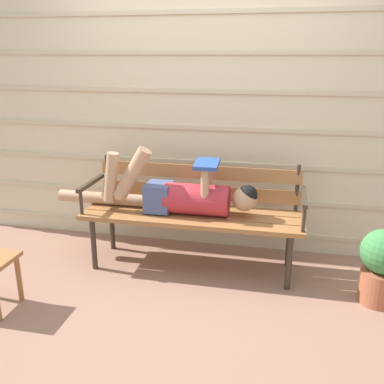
# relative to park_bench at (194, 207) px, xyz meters

# --- Properties ---
(ground_plane) EXTENTS (12.00, 12.00, 0.00)m
(ground_plane) POSITION_rel_park_bench_xyz_m (-0.00, -0.22, -0.50)
(ground_plane) COLOR #936B56
(house_siding) EXTENTS (4.74, 0.08, 2.15)m
(house_siding) POSITION_rel_park_bench_xyz_m (-0.00, 0.44, 0.57)
(house_siding) COLOR beige
(house_siding) RESTS_ON ground
(park_bench) EXTENTS (1.75, 0.52, 0.85)m
(park_bench) POSITION_rel_park_bench_xyz_m (0.00, 0.00, 0.00)
(park_bench) COLOR #9E6638
(park_bench) RESTS_ON ground
(reclining_person) EXTENTS (1.68, 0.26, 0.54)m
(reclining_person) POSITION_rel_park_bench_xyz_m (-0.11, -0.07, 0.12)
(reclining_person) COLOR #B72D38
(potted_plant) EXTENTS (0.31, 0.31, 0.55)m
(potted_plant) POSITION_rel_park_bench_xyz_m (1.40, -0.31, -0.21)
(potted_plant) COLOR #AD5B3D
(potted_plant) RESTS_ON ground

